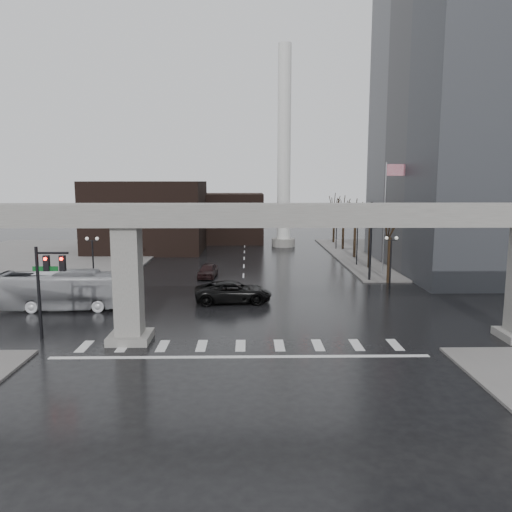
% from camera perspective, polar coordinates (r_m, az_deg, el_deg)
% --- Properties ---
extents(ground, '(160.00, 160.00, 0.00)m').
position_cam_1_polar(ground, '(32.25, -1.76, -9.63)').
color(ground, black).
rests_on(ground, ground).
extents(sidewalk_ne, '(28.00, 36.00, 0.15)m').
position_cam_1_polar(sidewalk_ne, '(72.06, 19.80, 0.10)').
color(sidewalk_ne, slate).
rests_on(sidewalk_ne, ground).
extents(sidewalk_nw, '(28.00, 36.00, 0.15)m').
position_cam_1_polar(sidewalk_nw, '(72.38, -22.40, -0.00)').
color(sidewalk_nw, slate).
rests_on(sidewalk_nw, ground).
extents(elevated_guideway, '(48.00, 2.60, 8.70)m').
position_cam_1_polar(elevated_guideway, '(30.81, 0.54, 2.63)').
color(elevated_guideway, gray).
rests_on(elevated_guideway, ground).
extents(office_tower, '(22.00, 26.00, 42.00)m').
position_cam_1_polar(office_tower, '(63.91, 25.86, 17.61)').
color(office_tower, slate).
rests_on(office_tower, ground).
extents(building_far_left, '(16.00, 14.00, 10.00)m').
position_cam_1_polar(building_far_left, '(74.23, -12.24, 4.48)').
color(building_far_left, black).
rests_on(building_far_left, ground).
extents(building_far_mid, '(10.00, 10.00, 8.00)m').
position_cam_1_polar(building_far_mid, '(82.89, -2.68, 4.38)').
color(building_far_mid, black).
rests_on(building_far_mid, ground).
extents(smokestack, '(3.60, 3.60, 30.00)m').
position_cam_1_polar(smokestack, '(76.90, 3.22, 11.02)').
color(smokestack, silver).
rests_on(smokestack, ground).
extents(signal_mast_arm, '(12.12, 0.43, 8.00)m').
position_cam_1_polar(signal_mast_arm, '(50.34, 8.81, 3.65)').
color(signal_mast_arm, black).
rests_on(signal_mast_arm, ground).
extents(signal_left_pole, '(2.30, 0.30, 6.00)m').
position_cam_1_polar(signal_left_pole, '(34.15, -22.81, -2.22)').
color(signal_left_pole, black).
rests_on(signal_left_pole, ground).
extents(flagpole_assembly, '(2.06, 0.12, 12.00)m').
position_cam_1_polar(flagpole_assembly, '(54.74, 14.83, 5.64)').
color(flagpole_assembly, silver).
rests_on(flagpole_assembly, ground).
extents(lamp_right_0, '(1.22, 0.32, 5.11)m').
position_cam_1_polar(lamp_right_0, '(46.97, 15.16, 0.21)').
color(lamp_right_0, black).
rests_on(lamp_right_0, ground).
extents(lamp_right_1, '(1.22, 0.32, 5.11)m').
position_cam_1_polar(lamp_right_1, '(60.43, 11.50, 2.15)').
color(lamp_right_1, black).
rests_on(lamp_right_1, ground).
extents(lamp_right_2, '(1.22, 0.32, 5.11)m').
position_cam_1_polar(lamp_right_2, '(74.09, 9.18, 3.37)').
color(lamp_right_2, black).
rests_on(lamp_right_2, ground).
extents(lamp_left_0, '(1.22, 0.32, 5.11)m').
position_cam_1_polar(lamp_left_0, '(47.22, -18.15, 0.12)').
color(lamp_left_0, black).
rests_on(lamp_left_0, ground).
extents(lamp_left_1, '(1.22, 0.32, 5.11)m').
position_cam_1_polar(lamp_left_1, '(60.63, -14.29, 2.07)').
color(lamp_left_1, black).
rests_on(lamp_left_1, ground).
extents(lamp_left_2, '(1.22, 0.32, 5.11)m').
position_cam_1_polar(lamp_left_2, '(74.25, -11.83, 3.31)').
color(lamp_left_2, black).
rests_on(lamp_left_2, ground).
extents(tree_right_0, '(1.09, 1.58, 7.50)m').
position_cam_1_polar(tree_right_0, '(51.17, 15.00, 0.10)').
color(tree_right_0, black).
rests_on(tree_right_0, ground).
extents(tree_right_1, '(1.09, 1.61, 7.67)m').
position_cam_1_polar(tree_right_1, '(58.82, 12.88, 1.32)').
color(tree_right_1, black).
rests_on(tree_right_1, ground).
extents(tree_right_2, '(1.10, 1.63, 7.85)m').
position_cam_1_polar(tree_right_2, '(66.55, 11.25, 2.25)').
color(tree_right_2, black).
rests_on(tree_right_2, ground).
extents(tree_right_3, '(1.11, 1.66, 8.02)m').
position_cam_1_polar(tree_right_3, '(74.34, 9.96, 2.99)').
color(tree_right_3, black).
rests_on(tree_right_3, ground).
extents(tree_right_4, '(1.12, 1.69, 8.19)m').
position_cam_1_polar(tree_right_4, '(82.17, 8.91, 3.58)').
color(tree_right_4, black).
rests_on(tree_right_4, ground).
extents(pickup_truck, '(6.66, 3.52, 1.78)m').
position_cam_1_polar(pickup_truck, '(41.77, -2.62, -4.12)').
color(pickup_truck, black).
rests_on(pickup_truck, ground).
extents(city_bus, '(11.09, 2.89, 3.07)m').
position_cam_1_polar(city_bus, '(42.18, -21.11, -3.68)').
color(city_bus, '#B6B7BB').
rests_on(city_bus, ground).
extents(far_car, '(2.13, 4.46, 1.47)m').
position_cam_1_polar(far_car, '(52.61, -5.53, -1.68)').
color(far_car, black).
rests_on(far_car, ground).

